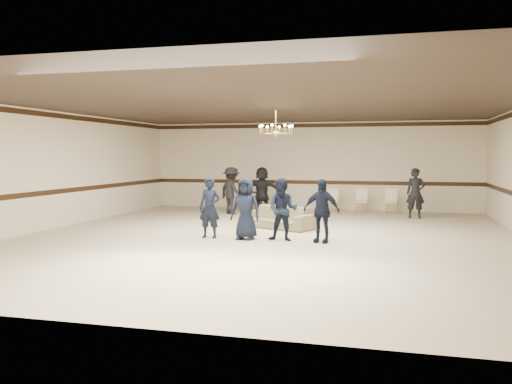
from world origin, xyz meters
TOP-DOWN VIEW (x-y plane):
  - room at (0.00, 0.00)m, footprint 12.01×14.01m
  - chair_rail at (0.00, 6.99)m, footprint 12.00×0.02m
  - crown_molding at (0.00, 6.99)m, footprint 12.00×0.02m
  - chandelier at (0.00, 1.00)m, footprint 0.94×0.94m
  - boy_a at (-1.32, -0.40)m, footprint 0.54×0.36m
  - boy_b at (-0.42, -0.40)m, footprint 0.76×0.53m
  - boy_c at (0.48, -0.40)m, footprint 0.72×0.57m
  - boy_d at (1.38, -0.40)m, footprint 0.91×0.51m
  - settee at (-0.09, 1.69)m, footprint 2.22×1.60m
  - adult_left at (-2.36, 4.72)m, footprint 1.18×1.08m
  - adult_mid at (-1.46, 5.42)m, footprint 1.52×0.65m
  - adult_right at (3.64, 5.02)m, footprint 0.61×0.42m
  - banquet_chair_left at (0.89, 6.18)m, footprint 0.42×0.42m
  - banquet_chair_mid at (1.89, 6.18)m, footprint 0.42×0.42m
  - banquet_chair_right at (2.89, 6.18)m, footprint 0.43×0.43m
  - console_table at (-2.11, 6.38)m, footprint 0.80×0.36m

SIDE VIEW (x-z plane):
  - settee at x=-0.09m, z-range 0.00..0.60m
  - console_table at x=-2.11m, z-range 0.00..0.66m
  - banquet_chair_left at x=0.89m, z-range 0.00..0.83m
  - banquet_chair_mid at x=1.89m, z-range 0.00..0.83m
  - banquet_chair_right at x=2.89m, z-range 0.00..0.83m
  - boy_a at x=-1.32m, z-range 0.00..1.46m
  - boy_b at x=-0.42m, z-range 0.00..1.46m
  - boy_c at x=0.48m, z-range 0.00..1.46m
  - boy_d at x=1.38m, z-range 0.00..1.46m
  - adult_left at x=-2.36m, z-range 0.00..1.59m
  - adult_mid at x=-1.46m, z-range 0.00..1.59m
  - adult_right at x=3.64m, z-range 0.00..1.59m
  - chair_rail at x=0.00m, z-range 0.93..1.07m
  - room at x=0.00m, z-range -0.01..3.20m
  - chandelier at x=0.00m, z-range 2.43..3.32m
  - crown_molding at x=0.00m, z-range 3.01..3.15m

